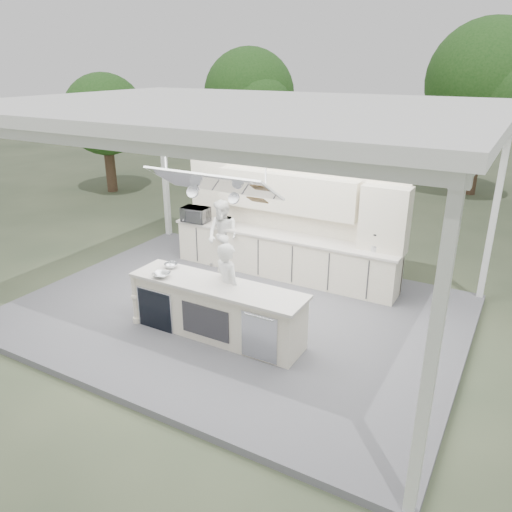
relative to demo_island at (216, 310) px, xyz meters
The scene contains 12 objects.
ground 1.10m from the demo_island, 101.07° to the left, with size 90.00×90.00×0.00m, color #52583D.
stage_deck 1.07m from the demo_island, 101.07° to the left, with size 8.00×6.00×0.12m, color #56555A.
tent 3.25m from the demo_island, 101.05° to the left, with size 8.20×6.20×3.86m.
demo_island is the anchor object (origin of this frame).
back_counter 2.82m from the demo_island, 93.63° to the left, with size 5.08×0.72×0.95m.
back_wall_unit 3.19m from the demo_island, 84.98° to the left, with size 5.05×0.48×2.25m.
tree_cluster 11.02m from the demo_island, 91.82° to the left, with size 19.55×9.40×5.85m.
head_chef 0.41m from the demo_island, 62.02° to the left, with size 0.59×0.39×1.62m, color white.
sous_chef 2.87m from the demo_island, 120.44° to the left, with size 0.77×0.60×1.58m, color white.
toaster_oven 3.52m from the demo_island, 131.06° to the left, with size 0.60×0.41×0.33m, color #AEB0B5.
bowl_large 1.10m from the demo_island, 167.53° to the right, with size 0.29×0.29×0.07m, color #B7B9BE.
bowl_small 1.20m from the demo_island, 169.56° to the left, with size 0.25×0.25×0.08m, color silver.
Camera 1 is at (4.41, -7.05, 4.48)m, focal length 35.00 mm.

